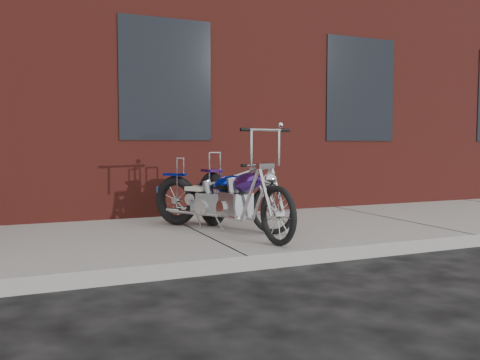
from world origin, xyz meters
name	(u,v)px	position (x,y,z in m)	size (l,w,h in m)	color
ground	(247,271)	(0.00, 0.00, 0.00)	(120.00, 120.00, 0.00)	black
sidewalk	(199,238)	(0.00, 1.50, 0.07)	(22.00, 3.00, 0.15)	#9B9890
building_brick	(111,28)	(0.00, 8.00, 4.00)	(22.00, 10.00, 8.00)	maroon
chopper_purple	(239,201)	(0.41, 1.18, 0.56)	(0.55, 2.25, 1.26)	black
chopper_blue	(218,200)	(0.30, 1.62, 0.52)	(1.32, 1.73, 0.90)	black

